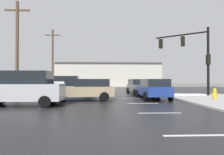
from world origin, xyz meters
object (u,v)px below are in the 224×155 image
object	(u,v)px
sedan_tan	(85,89)
utility_pole_far	(53,58)
sedan_black	(138,85)
suv_white	(66,83)
fire_hydrant	(215,94)
suv_silver	(21,88)
traffic_signal_mast	(192,51)
utility_pole_mid	(17,47)
sedan_navy	(73,87)
sedan_blue	(153,89)
sedan_grey	(140,86)

from	to	relation	value
sedan_tan	utility_pole_far	world-z (taller)	utility_pole_far
sedan_black	suv_white	world-z (taller)	suv_white
fire_hydrant	suv_silver	distance (m)	13.03
sedan_tan	fire_hydrant	bearing A→B (deg)	171.10
traffic_signal_mast	sedan_tan	size ratio (longest dim) A/B	1.32
utility_pole_mid	traffic_signal_mast	bearing A→B (deg)	0.87
sedan_black	utility_pole_far	xyz separation A→B (m)	(-11.82, 3.69, 3.75)
fire_hydrant	suv_white	world-z (taller)	suv_white
suv_white	sedan_navy	bearing A→B (deg)	104.13
sedan_navy	suv_white	bearing A→B (deg)	-81.04
sedan_tan	sedan_blue	bearing A→B (deg)	-177.26
sedan_blue	sedan_grey	bearing A→B (deg)	-0.65
traffic_signal_mast	utility_pole_mid	world-z (taller)	utility_pole_mid
suv_silver	utility_pole_far	bearing A→B (deg)	-81.85
sedan_black	suv_silver	distance (m)	17.88
fire_hydrant	sedan_black	world-z (taller)	sedan_black
traffic_signal_mast	sedan_grey	world-z (taller)	traffic_signal_mast
traffic_signal_mast	fire_hydrant	world-z (taller)	traffic_signal_mast
suv_silver	sedan_tan	xyz separation A→B (m)	(3.47, 3.07, -0.24)
sedan_black	sedan_grey	world-z (taller)	same
fire_hydrant	sedan_blue	world-z (taller)	sedan_blue
sedan_navy	sedan_grey	world-z (taller)	same
sedan_blue	sedan_tan	bearing A→B (deg)	95.17
traffic_signal_mast	sedan_black	xyz separation A→B (m)	(-3.68, 8.14, -3.37)
utility_pole_mid	utility_pole_far	size ratio (longest dim) A/B	0.97
traffic_signal_mast	utility_pole_mid	size ratio (longest dim) A/B	0.72
sedan_grey	suv_white	bearing A→B (deg)	-138.55
sedan_black	utility_pole_mid	distance (m)	15.30
sedan_tan	utility_pole_mid	bearing A→B (deg)	-34.84
traffic_signal_mast	sedan_blue	xyz separation A→B (m)	(-4.52, -3.31, -3.37)
traffic_signal_mast	utility_pole_far	distance (m)	19.50
sedan_blue	sedan_black	bearing A→B (deg)	-5.99
sedan_navy	utility_pole_mid	bearing A→B (deg)	-0.18
sedan_navy	sedan_tan	world-z (taller)	same
suv_white	suv_silver	bearing A→B (deg)	91.88
suv_silver	sedan_tan	distance (m)	4.64
sedan_tan	suv_white	bearing A→B (deg)	-79.83
sedan_navy	utility_pole_far	bearing A→B (deg)	-73.11
traffic_signal_mast	suv_silver	size ratio (longest dim) A/B	1.26
sedan_black	sedan_blue	world-z (taller)	same
sedan_grey	suv_white	distance (m)	12.04
suv_white	utility_pole_mid	xyz separation A→B (m)	(-2.61, -10.50, 3.38)
sedan_navy	suv_silver	size ratio (longest dim) A/B	0.95
sedan_navy	sedan_tan	bearing A→B (deg)	104.43
sedan_blue	suv_silver	world-z (taller)	suv_silver
sedan_blue	suv_white	distance (m)	16.19
suv_white	sedan_tan	size ratio (longest dim) A/B	1.05
suv_white	utility_pole_far	distance (m)	4.40
sedan_navy	suv_silver	xyz separation A→B (m)	(-2.14, -7.08, 0.24)
fire_hydrant	sedan_blue	xyz separation A→B (m)	(-4.14, 1.40, 0.32)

